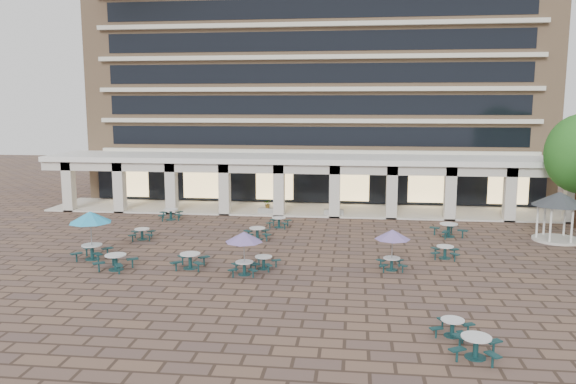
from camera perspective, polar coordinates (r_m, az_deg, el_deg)
name	(u,v)px	position (r m, az deg, el deg)	size (l,w,h in m)	color
ground	(287,261)	(30.73, -0.12, -7.01)	(120.00, 120.00, 0.00)	brown
apartment_building	(319,61)	(55.09, 3.18, 13.19)	(40.00, 15.50, 25.20)	#A47F5C
retail_arcade	(309,174)	(44.61, 2.19, 1.88)	(42.00, 6.60, 4.40)	white
picnic_table_0	(190,259)	(29.68, -9.91, -6.76)	(1.80, 1.80, 0.79)	#133A3B
picnic_table_1	(116,261)	(30.29, -17.10, -6.69)	(2.05, 2.05, 0.81)	#133A3B
picnic_table_2	(452,326)	(21.92, 16.36, -12.94)	(1.75, 1.75, 0.64)	#133A3B
picnic_table_3	(476,345)	(20.40, 18.55, -14.52)	(1.96, 1.96, 0.76)	#133A3B
picnic_table_4	(90,219)	(32.33, -19.44, -2.60)	(2.31, 2.31, 2.66)	#133A3B
picnic_table_5	(264,261)	(29.20, -2.50, -7.05)	(1.75, 1.75, 0.67)	#133A3B
picnic_table_6	(244,239)	(27.91, -4.49, -4.74)	(1.89, 1.89, 2.18)	#133A3B
picnic_table_7	(445,251)	(32.29, 15.66, -5.79)	(1.72, 1.72, 0.70)	#133A3B
picnic_table_8	(142,233)	(36.57, -14.61, -4.05)	(1.80, 1.80, 0.70)	#133A3B
picnic_table_9	(257,232)	(35.46, -3.14, -4.12)	(1.95, 1.95, 0.76)	#133A3B
picnic_table_10	(279,221)	(38.83, -0.93, -3.01)	(1.68, 1.68, 0.71)	#133A3B
picnic_table_11	(392,236)	(29.11, 10.56, -4.42)	(1.83, 1.83, 2.11)	#133A3B
picnic_table_12	(171,213)	(42.32, -11.82, -2.14)	(2.07, 2.07, 0.79)	#133A3B
picnic_table_13	(449,229)	(37.57, 16.00, -3.62)	(2.36, 2.36, 0.86)	#133A3B
gazebo	(559,204)	(38.58, 25.83, -1.14)	(3.28, 3.28, 3.06)	beige
planter_left	(268,209)	(43.50, -2.06, -1.72)	(1.50, 0.62, 1.16)	#9A9A95
planter_right	(334,210)	(43.01, 4.67, -1.87)	(1.50, 0.60, 1.16)	#9A9A95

